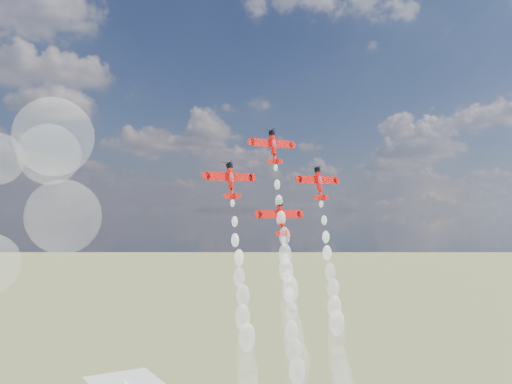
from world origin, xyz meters
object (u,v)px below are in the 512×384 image
at_px(plane_lead, 273,146).
at_px(plane_slot, 281,217).
at_px(plane_right, 319,183).
at_px(plane_left, 231,180).

height_order(plane_lead, plane_slot, plane_lead).
relative_size(plane_right, plane_slot, 1.00).
bearing_deg(plane_slot, plane_left, 172.37).
relative_size(plane_lead, plane_slot, 1.00).
distance_m(plane_right, plane_slot, 15.81).
distance_m(plane_lead, plane_slot, 18.13).
bearing_deg(plane_slot, plane_lead, 90.00).
xyz_separation_m(plane_right, plane_slot, (-12.95, -1.73, -8.90)).
bearing_deg(plane_left, plane_slot, -7.63).
height_order(plane_left, plane_slot, plane_left).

